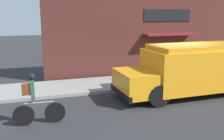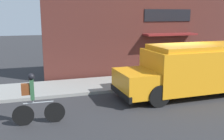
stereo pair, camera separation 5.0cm
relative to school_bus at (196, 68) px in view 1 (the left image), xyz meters
The scene contains 6 objects.
ground_plane 1.75m from the school_bus, 94.77° to the left, with size 70.00×70.00×0.00m, color #2B2B2D.
sidewalk 2.82m from the school_bus, 92.40° to the left, with size 28.00×2.58×0.14m.
storefront 4.51m from the school_bus, 91.17° to the left, with size 12.19×0.97×5.88m.
school_bus is the anchor object (origin of this frame).
cyclist 6.94m from the school_bus, behind, with size 1.65×0.21×1.68m.
trash_bin 2.71m from the school_bus, 71.38° to the left, with size 0.47×0.47×0.87m.
Camera 1 is at (-6.86, -10.73, 3.48)m, focal length 42.00 mm.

